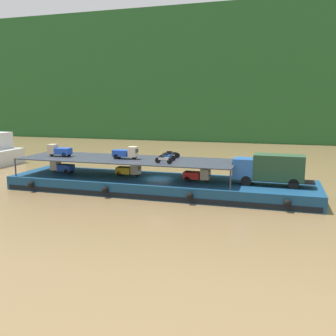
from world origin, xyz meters
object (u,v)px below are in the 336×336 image
at_px(mini_truck_lower_stern, 62,167).
at_px(covered_lorry, 271,169).
at_px(mini_truck_lower_aft, 129,170).
at_px(mini_truck_lower_mid, 197,175).
at_px(mini_truck_upper_mid, 126,153).
at_px(motorcycle_upper_stbd, 171,154).
at_px(motorcycle_upper_port, 163,159).
at_px(cargo_barge, 159,185).
at_px(mini_truck_upper_stern, 59,150).
at_px(motorcycle_upper_centre, 167,157).

bearing_deg(mini_truck_lower_stern, covered_lorry, -0.25).
distance_m(mini_truck_lower_stern, mini_truck_lower_aft, 8.40).
height_order(covered_lorry, mini_truck_lower_aft, covered_lorry).
height_order(mini_truck_lower_mid, mini_truck_upper_mid, mini_truck_upper_mid).
distance_m(mini_truck_lower_stern, motorcycle_upper_stbd, 13.14).
distance_m(mini_truck_lower_mid, motorcycle_upper_port, 4.02).
height_order(covered_lorry, motorcycle_upper_port, covered_lorry).
distance_m(cargo_barge, mini_truck_upper_stern, 12.48).
bearing_deg(cargo_barge, mini_truck_lower_mid, -3.79).
height_order(motorcycle_upper_port, motorcycle_upper_stbd, same).
distance_m(mini_truck_upper_stern, motorcycle_upper_port, 13.28).
height_order(mini_truck_lower_stern, motorcycle_upper_stbd, motorcycle_upper_stbd).
xyz_separation_m(covered_lorry, mini_truck_upper_stern, (-23.66, -0.38, 1.00)).
distance_m(cargo_barge, covered_lorry, 11.93).
distance_m(mini_truck_upper_mid, motorcycle_upper_port, 5.37).
bearing_deg(mini_truck_upper_mid, mini_truck_lower_mid, -1.51).
bearing_deg(motorcycle_upper_centre, mini_truck_upper_mid, -178.83).
bearing_deg(mini_truck_upper_mid, cargo_barge, 1.11).
relative_size(mini_truck_upper_stern, motorcycle_upper_port, 1.45).
height_order(mini_truck_lower_mid, motorcycle_upper_port, motorcycle_upper_port).
distance_m(mini_truck_lower_mid, motorcycle_upper_stbd, 4.61).
xyz_separation_m(mini_truck_lower_stern, motorcycle_upper_centre, (12.99, -0.00, 1.74)).
relative_size(cargo_barge, covered_lorry, 4.22).
bearing_deg(mini_truck_lower_mid, cargo_barge, 176.21).
height_order(cargo_barge, motorcycle_upper_centre, motorcycle_upper_centre).
distance_m(mini_truck_upper_mid, motorcycle_upper_centre, 4.76).
relative_size(covered_lorry, mini_truck_lower_mid, 2.84).
distance_m(motorcycle_upper_port, motorcycle_upper_centre, 2.10).
distance_m(mini_truck_lower_aft, motorcycle_upper_stbd, 5.09).
bearing_deg(cargo_barge, mini_truck_upper_mid, -178.89).
bearing_deg(mini_truck_lower_aft, mini_truck_lower_stern, -177.63).
relative_size(mini_truck_lower_mid, motorcycle_upper_port, 1.47).
xyz_separation_m(covered_lorry, mini_truck_upper_mid, (-15.46, 0.00, 1.00)).
bearing_deg(motorcycle_upper_stbd, mini_truck_upper_mid, -154.69).
distance_m(mini_truck_lower_mid, mini_truck_upper_mid, 8.39).
height_order(cargo_barge, mini_truck_upper_stern, mini_truck_upper_stern).
distance_m(motorcycle_upper_port, motorcycle_upper_stbd, 4.19).
distance_m(cargo_barge, mini_truck_lower_mid, 4.60).
height_order(mini_truck_lower_aft, mini_truck_upper_stern, mini_truck_upper_stern).
bearing_deg(mini_truck_upper_mid, mini_truck_lower_stern, 179.30).
bearing_deg(covered_lorry, mini_truck_upper_stern, -179.09).
distance_m(mini_truck_lower_aft, mini_truck_upper_mid, 2.06).
bearing_deg(mini_truck_upper_stern, motorcycle_upper_stbd, 11.30).
bearing_deg(cargo_barge, mini_truck_upper_stern, -177.84).
xyz_separation_m(motorcycle_upper_centre, motorcycle_upper_stbd, (-0.14, 2.08, 0.00)).
distance_m(covered_lorry, mini_truck_upper_mid, 15.49).
bearing_deg(motorcycle_upper_stbd, covered_lorry, -11.38).
distance_m(mini_truck_upper_stern, motorcycle_upper_stbd, 13.06).
height_order(mini_truck_lower_stern, mini_truck_lower_mid, same).
height_order(covered_lorry, mini_truck_upper_stern, mini_truck_upper_stern).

